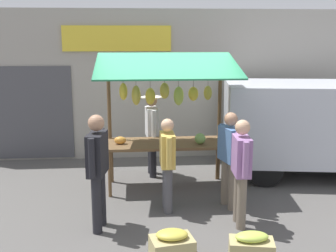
{
  "coord_description": "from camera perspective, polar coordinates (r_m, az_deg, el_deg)",
  "views": [
    {
      "loc": [
        0.61,
        7.56,
        2.8
      ],
      "look_at": [
        0.0,
        0.3,
        1.25
      ],
      "focal_mm": 45.27,
      "sensor_mm": 36.0,
      "label": 1
    }
  ],
  "objects": [
    {
      "name": "produce_crate_side",
      "position": [
        5.64,
        0.54,
        -15.76
      ],
      "size": [
        0.6,
        0.48,
        0.38
      ],
      "color": "tan",
      "rests_on": "ground"
    },
    {
      "name": "street_backdrop",
      "position": [
        9.83,
        -1.62,
        5.58
      ],
      "size": [
        9.0,
        0.3,
        3.4
      ],
      "color": "#9E998E",
      "rests_on": "ground"
    },
    {
      "name": "shopper_in_striped_shirt",
      "position": [
        6.81,
        -0.08,
        -4.46
      ],
      "size": [
        0.22,
        0.67,
        1.53
      ],
      "rotation": [
        0.0,
        0.0,
        -1.56
      ],
      "color": "#4C4C51",
      "rests_on": "ground"
    },
    {
      "name": "parked_van",
      "position": [
        9.16,
        20.7,
        0.66
      ],
      "size": [
        4.63,
        2.49,
        1.88
      ],
      "rotation": [
        0.0,
        0.0,
        -0.15
      ],
      "color": "silver",
      "rests_on": "ground"
    },
    {
      "name": "vendor_with_sunhat",
      "position": [
        8.52,
        -2.19,
        -0.32
      ],
      "size": [
        0.43,
        0.7,
        1.66
      ],
      "rotation": [
        0.0,
        0.0,
        1.65
      ],
      "color": "#232328",
      "rests_on": "ground"
    },
    {
      "name": "market_stall",
      "position": [
        7.74,
        -0.27,
        2.75
      ],
      "size": [
        2.5,
        1.46,
        2.5
      ],
      "color": "brown",
      "rests_on": "ground"
    },
    {
      "name": "shopper_with_ponytail",
      "position": [
        7.0,
        8.32,
        -3.67
      ],
      "size": [
        0.33,
        0.67,
        1.61
      ],
      "rotation": [
        0.0,
        0.0,
        -1.32
      ],
      "color": "#726656",
      "rests_on": "ground"
    },
    {
      "name": "shopper_in_grey_tee",
      "position": [
        6.19,
        -9.46,
        -5.01
      ],
      "size": [
        0.3,
        0.72,
        1.72
      ],
      "rotation": [
        0.0,
        0.0,
        -1.73
      ],
      "color": "#232328",
      "rests_on": "ground"
    },
    {
      "name": "produce_crate_near",
      "position": [
        5.69,
        11.16,
        -15.73
      ],
      "size": [
        0.61,
        0.43,
        0.38
      ],
      "color": "tan",
      "rests_on": "ground"
    },
    {
      "name": "ground_plane",
      "position": [
        8.09,
        -0.18,
        -8.25
      ],
      "size": [
        40.0,
        40.0,
        0.0
      ],
      "primitive_type": "plane",
      "color": "#514F4C"
    },
    {
      "name": "shopper_with_shopping_bag",
      "position": [
        6.34,
        9.82,
        -5.27
      ],
      "size": [
        0.25,
        0.69,
        1.62
      ],
      "rotation": [
        0.0,
        0.0,
        -1.63
      ],
      "color": "#726656",
      "rests_on": "ground"
    }
  ]
}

